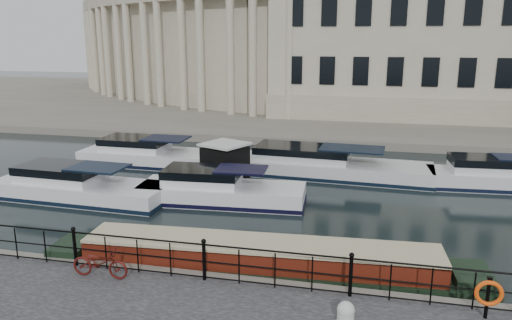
% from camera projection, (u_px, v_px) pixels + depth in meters
% --- Properties ---
extents(ground_plane, '(160.00, 160.00, 0.00)m').
position_uv_depth(ground_plane, '(227.00, 263.00, 16.20)').
color(ground_plane, black).
rests_on(ground_plane, ground).
extents(far_bank, '(120.00, 42.00, 0.55)m').
position_uv_depth(far_bank, '(329.00, 103.00, 53.03)').
color(far_bank, '#6B665B').
rests_on(far_bank, ground_plane).
extents(railing, '(24.14, 0.14, 1.22)m').
position_uv_depth(railing, '(204.00, 258.00, 13.78)').
color(railing, black).
rests_on(railing, near_quay).
extents(civic_building, '(53.55, 31.84, 16.85)m').
position_uv_depth(civic_building, '(317.00, 38.00, 47.56)').
color(civic_building, '#ADA38C').
rests_on(civic_building, far_bank).
extents(bicycle, '(1.67, 0.59, 0.88)m').
position_uv_depth(bicycle, '(100.00, 263.00, 13.98)').
color(bicycle, '#4F110E').
rests_on(bicycle, near_quay).
extents(mooring_bollard, '(0.55, 0.55, 0.62)m').
position_uv_depth(mooring_bollard, '(346.00, 315.00, 11.64)').
color(mooring_bollard, silver).
rests_on(mooring_bollard, near_quay).
extents(life_ring_post, '(0.66, 0.18, 1.08)m').
position_uv_depth(life_ring_post, '(489.00, 294.00, 11.81)').
color(life_ring_post, black).
rests_on(life_ring_post, near_quay).
extents(narrowboat, '(13.42, 2.54, 1.49)m').
position_uv_depth(narrowboat, '(259.00, 268.00, 15.07)').
color(narrowboat, black).
rests_on(narrowboat, ground_plane).
extents(harbour_hut, '(3.33, 3.10, 2.16)m').
position_uv_depth(harbour_hut, '(225.00, 166.00, 24.61)').
color(harbour_hut, '#6B665B').
rests_on(harbour_hut, ground_plane).
extents(cabin_cruisers, '(26.09, 9.66, 1.99)m').
position_uv_depth(cabin_cruisers, '(243.00, 175.00, 25.13)').
color(cabin_cruisers, white).
rests_on(cabin_cruisers, ground_plane).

